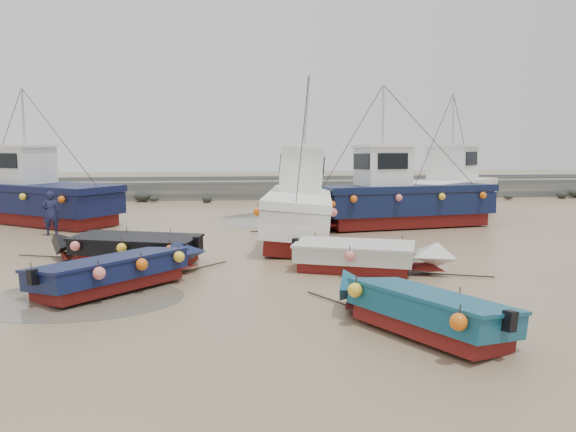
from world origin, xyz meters
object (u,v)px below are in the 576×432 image
cabin_boat_0 (34,195)px  person (52,235)px  cabin_boat_3 (450,190)px  dinghy_1 (122,267)px  cabin_boat_2 (391,198)px  dinghy_5 (367,253)px  cabin_boat_1 (297,205)px  dinghy_2 (414,304)px  dinghy_4 (125,245)px

cabin_boat_0 → person: cabin_boat_0 is taller
cabin_boat_3 → cabin_boat_0: bearing=-132.6°
dinghy_1 → cabin_boat_2: size_ratio=0.45×
dinghy_5 → cabin_boat_1: bearing=-145.9°
cabin_boat_0 → cabin_boat_2: 16.62m
dinghy_1 → cabin_boat_1: bearing=95.1°
dinghy_2 → cabin_boat_2: (3.62, 13.83, 0.75)m
cabin_boat_2 → cabin_boat_3: same height
cabin_boat_1 → cabin_boat_3: same height
dinghy_5 → cabin_boat_2: 9.25m
dinghy_1 → cabin_boat_0: 14.34m
dinghy_1 → cabin_boat_0: bearing=160.1°
dinghy_1 → cabin_boat_3: (14.11, 13.22, 0.80)m
dinghy_4 → cabin_boat_1: cabin_boat_1 is taller
dinghy_5 → cabin_boat_3: (7.39, 12.08, 0.79)m
cabin_boat_1 → dinghy_1: bearing=-119.1°
dinghy_4 → person: 6.88m
person → cabin_boat_1: bearing=153.2°
cabin_boat_3 → person: 19.08m
dinghy_1 → cabin_boat_3: size_ratio=0.61×
dinghy_2 → cabin_boat_0: 21.16m
dinghy_5 → cabin_boat_1: cabin_boat_1 is taller
dinghy_4 → cabin_boat_3: (14.61, 9.92, 0.80)m
cabin_boat_2 → person: size_ratio=6.14×
dinghy_4 → cabin_boat_0: 11.21m
cabin_boat_3 → dinghy_4: bearing=-99.5°
dinghy_4 → cabin_boat_0: (-5.85, 9.54, 0.77)m
dinghy_2 → dinghy_1: bearing=117.6°
dinghy_4 → dinghy_5: same height
cabin_boat_0 → cabin_boat_1: (11.71, -6.13, 0.04)m
dinghy_2 → cabin_boat_0: (-12.71, 16.90, 0.75)m
dinghy_2 → cabin_boat_0: size_ratio=0.51×
cabin_boat_3 → dinghy_2: bearing=-67.8°
cabin_boat_0 → cabin_boat_1: size_ratio=1.00×
dinghy_2 → dinghy_4: (-6.86, 7.36, -0.01)m
dinghy_1 → cabin_boat_0: (-6.35, 12.84, 0.76)m
cabin_boat_2 → dinghy_1: bearing=124.4°
dinghy_2 → dinghy_4: bearing=103.2°
dinghy_2 → person: dinghy_2 is taller
dinghy_1 → dinghy_5: size_ratio=0.90×
dinghy_2 → person: (-10.79, 12.98, -0.56)m
cabin_boat_0 → cabin_boat_3: 20.46m
dinghy_2 → dinghy_4: size_ratio=0.82×
cabin_boat_3 → person: (-18.54, -4.30, -1.34)m
cabin_boat_1 → cabin_boat_2: 5.54m
dinghy_1 → dinghy_2: size_ratio=0.99×
person → dinghy_2: bearing=115.6°
dinghy_4 → cabin_boat_3: size_ratio=0.75×
dinghy_1 → cabin_boat_1: (5.36, 6.71, 0.81)m
cabin_boat_3 → person: bearing=-120.6°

